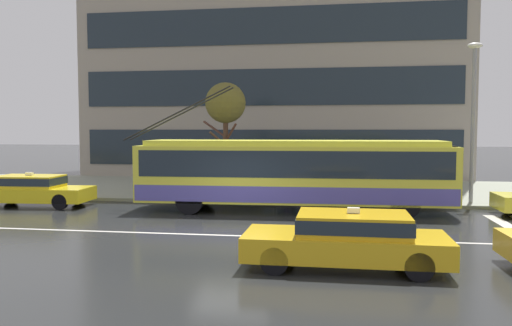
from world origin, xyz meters
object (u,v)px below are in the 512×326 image
(bus_shelter, at_px, (235,155))
(trolleybus, at_px, (294,172))
(pedestrian_walking_past, at_px, (294,174))
(pedestrian_at_shelter, at_px, (201,175))
(pedestrian_approaching_curb, at_px, (286,161))
(pedestrian_waiting_by_pole, at_px, (381,162))
(street_lamp, at_px, (473,108))
(taxi_queued_behind_bus, at_px, (32,189))
(taxi_oncoming_near, at_px, (348,238))
(street_tree_bare, at_px, (225,104))

(bus_shelter, bearing_deg, trolleybus, -47.69)
(pedestrian_walking_past, bearing_deg, pedestrian_at_shelter, -153.12)
(trolleybus, xyz_separation_m, pedestrian_walking_past, (-0.32, 4.14, -0.42))
(pedestrian_approaching_curb, distance_m, pedestrian_waiting_by_pole, 4.15)
(pedestrian_approaching_curb, height_order, street_lamp, street_lamp)
(taxi_queued_behind_bus, relative_size, pedestrian_at_shelter, 2.73)
(taxi_oncoming_near, xyz_separation_m, pedestrian_walking_past, (-2.18, 11.94, 0.39))
(pedestrian_walking_past, bearing_deg, trolleybus, -85.58)
(trolleybus, bearing_deg, pedestrian_approaching_curb, 100.74)
(bus_shelter, height_order, pedestrian_walking_past, bus_shelter)
(taxi_oncoming_near, bearing_deg, pedestrian_approaching_curb, 102.67)
(taxi_queued_behind_bus, height_order, pedestrian_waiting_by_pole, pedestrian_waiting_by_pole)
(taxi_queued_behind_bus, distance_m, pedestrian_approaching_curb, 10.73)
(pedestrian_waiting_by_pole, bearing_deg, pedestrian_at_shelter, -173.67)
(taxi_oncoming_near, distance_m, pedestrian_approaching_curb, 11.30)
(taxi_queued_behind_bus, height_order, pedestrian_approaching_curb, pedestrian_approaching_curb)
(pedestrian_waiting_by_pole, bearing_deg, pedestrian_approaching_curb, 177.77)
(pedestrian_at_shelter, relative_size, street_lamp, 0.26)
(taxi_queued_behind_bus, bearing_deg, pedestrian_approaching_curb, 18.57)
(street_lamp, bearing_deg, taxi_queued_behind_bus, -171.30)
(trolleybus, relative_size, pedestrian_waiting_by_pole, 6.29)
(taxi_oncoming_near, xyz_separation_m, pedestrian_at_shelter, (-6.09, 9.96, 0.46))
(pedestrian_walking_past, xyz_separation_m, pedestrian_waiting_by_pole, (3.86, -1.12, 0.67))
(pedestrian_at_shelter, bearing_deg, pedestrian_walking_past, 26.88)
(taxi_oncoming_near, xyz_separation_m, pedestrian_approaching_curb, (-2.47, 10.98, 1.03))
(taxi_queued_behind_bus, bearing_deg, pedestrian_at_shelter, 20.08)
(taxi_queued_behind_bus, xyz_separation_m, pedestrian_waiting_by_pole, (14.27, 3.24, 1.06))
(pedestrian_approaching_curb, xyz_separation_m, street_tree_bare, (-3.02, 1.37, 2.60))
(pedestrian_walking_past, relative_size, street_lamp, 0.25)
(trolleybus, distance_m, street_tree_bare, 6.47)
(taxi_queued_behind_bus, height_order, bus_shelter, bus_shelter)
(trolleybus, distance_m, pedestrian_walking_past, 4.18)
(taxi_oncoming_near, bearing_deg, taxi_queued_behind_bus, 148.96)
(pedestrian_at_shelter, distance_m, street_tree_bare, 4.02)
(bus_shelter, distance_m, street_lamp, 10.25)
(bus_shelter, xyz_separation_m, street_lamp, (10.03, -0.69, 2.02))
(pedestrian_waiting_by_pole, xyz_separation_m, street_tree_bare, (-7.17, 1.53, 2.58))
(street_lamp, height_order, street_tree_bare, street_lamp)
(taxi_oncoming_near, xyz_separation_m, pedestrian_waiting_by_pole, (1.67, 10.82, 1.06))
(taxi_queued_behind_bus, distance_m, street_lamp, 18.35)
(bus_shelter, xyz_separation_m, pedestrian_walking_past, (2.60, 0.94, -0.89))
(taxi_oncoming_near, relative_size, pedestrian_waiting_by_pole, 2.31)
(bus_shelter, distance_m, pedestrian_walking_past, 2.90)
(pedestrian_at_shelter, relative_size, street_tree_bare, 0.33)
(bus_shelter, bearing_deg, pedestrian_approaching_curb, -0.47)
(pedestrian_waiting_by_pole, bearing_deg, bus_shelter, 178.40)
(trolleybus, relative_size, pedestrian_walking_past, 7.77)
(pedestrian_walking_past, height_order, street_tree_bare, street_tree_bare)
(taxi_oncoming_near, bearing_deg, pedestrian_walking_past, 100.37)
(trolleybus, relative_size, taxi_queued_behind_bus, 2.68)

